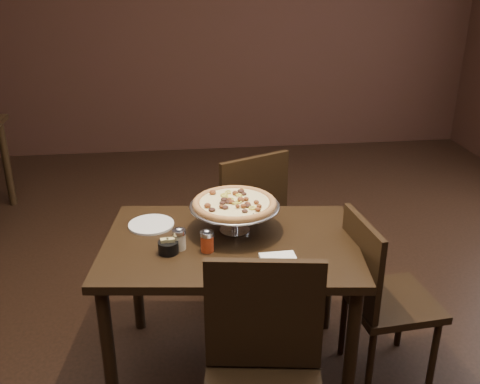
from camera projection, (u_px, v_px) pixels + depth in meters
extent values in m
cube|color=black|center=(230.00, 360.00, 2.79)|extent=(6.00, 7.00, 0.02)
cube|color=#311B13|center=(193.00, 18.00, 5.45)|extent=(6.00, 0.02, 2.80)
cube|color=black|center=(231.00, 244.00, 2.46)|extent=(1.25, 0.91, 0.04)
cylinder|color=black|center=(109.00, 355.00, 2.30)|extent=(0.06, 0.06, 0.69)
cylinder|color=black|center=(351.00, 355.00, 2.30)|extent=(0.06, 0.06, 0.69)
cylinder|color=black|center=(136.00, 274.00, 2.91)|extent=(0.06, 0.06, 0.69)
cylinder|color=black|center=(328.00, 274.00, 2.90)|extent=(0.06, 0.06, 0.69)
cylinder|color=black|center=(7.00, 164.00, 4.45)|extent=(0.06, 0.06, 0.74)
cylinder|color=#B7B7BE|center=(235.00, 230.00, 2.54)|extent=(0.14, 0.14, 0.01)
cylinder|color=#B7B7BE|center=(235.00, 219.00, 2.52)|extent=(0.03, 0.03, 0.11)
cylinder|color=#B7B7BE|center=(235.00, 207.00, 2.50)|extent=(0.10, 0.10, 0.01)
cylinder|color=#A0A0A5|center=(235.00, 206.00, 2.49)|extent=(0.41, 0.41, 0.01)
torus|color=#A0A0A5|center=(235.00, 206.00, 2.49)|extent=(0.42, 0.42, 0.01)
cylinder|color=brown|center=(235.00, 204.00, 2.49)|extent=(0.38, 0.38, 0.01)
torus|color=brown|center=(235.00, 203.00, 2.49)|extent=(0.40, 0.40, 0.03)
cylinder|color=#E2C97C|center=(235.00, 202.00, 2.49)|extent=(0.33, 0.33, 0.01)
cylinder|color=beige|center=(179.00, 241.00, 2.37)|extent=(0.06, 0.06, 0.08)
cylinder|color=#B7B7BE|center=(179.00, 232.00, 2.35)|extent=(0.06, 0.06, 0.02)
ellipsoid|color=#B7B7BE|center=(179.00, 229.00, 2.34)|extent=(0.03, 0.03, 0.01)
cylinder|color=maroon|center=(207.00, 243.00, 2.35)|extent=(0.06, 0.06, 0.08)
cylinder|color=#B7B7BE|center=(207.00, 234.00, 2.33)|extent=(0.06, 0.06, 0.02)
ellipsoid|color=#B7B7BE|center=(207.00, 231.00, 2.33)|extent=(0.03, 0.03, 0.01)
cylinder|color=black|center=(168.00, 247.00, 2.34)|extent=(0.09, 0.09, 0.05)
cube|color=tan|center=(165.00, 245.00, 2.33)|extent=(0.04, 0.03, 0.06)
cube|color=tan|center=(171.00, 244.00, 2.34)|extent=(0.04, 0.03, 0.06)
cube|color=white|center=(280.00, 262.00, 2.26)|extent=(0.16, 0.16, 0.02)
cylinder|color=white|center=(151.00, 225.00, 2.60)|extent=(0.22, 0.22, 0.01)
cylinder|color=white|center=(245.00, 274.00, 2.18)|extent=(0.22, 0.22, 0.01)
cone|color=#B7B7BE|center=(259.00, 212.00, 2.42)|extent=(0.17, 0.17, 0.00)
cylinder|color=black|center=(259.00, 211.00, 2.42)|extent=(0.09, 0.13, 0.03)
cube|color=black|center=(237.00, 223.00, 3.25)|extent=(0.57, 0.57, 0.04)
cube|color=black|center=(254.00, 195.00, 3.00)|extent=(0.41, 0.21, 0.46)
cylinder|color=black|center=(246.00, 239.00, 3.56)|extent=(0.04, 0.04, 0.42)
cylinder|color=black|center=(199.00, 252.00, 3.40)|extent=(0.04, 0.04, 0.42)
cylinder|color=black|center=(276.00, 262.00, 3.29)|extent=(0.04, 0.04, 0.42)
cylinder|color=black|center=(226.00, 277.00, 3.12)|extent=(0.04, 0.04, 0.42)
cube|color=black|center=(264.00, 315.00, 1.96)|extent=(0.44, 0.10, 0.46)
cube|color=black|center=(391.00, 301.00, 2.56)|extent=(0.43, 0.43, 0.04)
cube|color=black|center=(361.00, 262.00, 2.43)|extent=(0.06, 0.40, 0.42)
cylinder|color=black|center=(434.00, 355.00, 2.53)|extent=(0.03, 0.03, 0.39)
cylinder|color=black|center=(401.00, 314.00, 2.82)|extent=(0.03, 0.03, 0.39)
cylinder|color=black|center=(370.00, 364.00, 2.46)|extent=(0.03, 0.03, 0.39)
cylinder|color=black|center=(343.00, 322.00, 2.75)|extent=(0.03, 0.03, 0.39)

